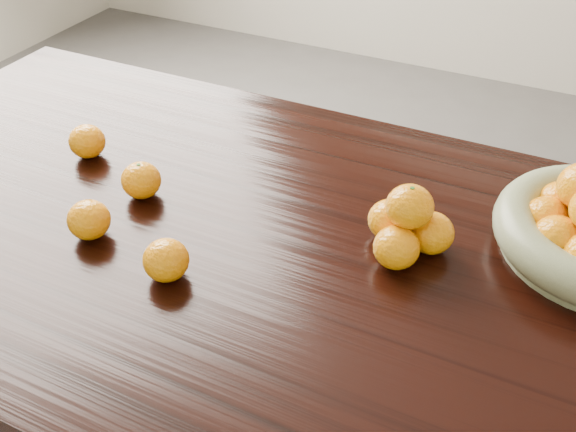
% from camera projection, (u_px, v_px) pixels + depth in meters
% --- Properties ---
extents(dining_table, '(2.00, 1.00, 0.75)m').
position_uv_depth(dining_table, '(277.00, 276.00, 1.21)').
color(dining_table, black).
rests_on(dining_table, ground).
extents(orange_pyramid, '(0.16, 0.15, 0.13)m').
position_uv_depth(orange_pyramid, '(407.00, 226.00, 1.11)').
color(orange_pyramid, '#FF9E07').
rests_on(orange_pyramid, dining_table).
extents(loose_orange_0, '(0.08, 0.08, 0.07)m').
position_uv_depth(loose_orange_0, '(141.00, 180.00, 1.25)').
color(loose_orange_0, '#FF9E07').
rests_on(loose_orange_0, dining_table).
extents(loose_orange_1, '(0.08, 0.08, 0.07)m').
position_uv_depth(loose_orange_1, '(89.00, 220.00, 1.15)').
color(loose_orange_1, '#FF9E07').
rests_on(loose_orange_1, dining_table).
extents(loose_orange_2, '(0.08, 0.08, 0.07)m').
position_uv_depth(loose_orange_2, '(166.00, 260.00, 1.06)').
color(loose_orange_2, '#FF9E07').
rests_on(loose_orange_2, dining_table).
extents(loose_orange_3, '(0.08, 0.08, 0.07)m').
position_uv_depth(loose_orange_3, '(87.00, 141.00, 1.37)').
color(loose_orange_3, '#FF9E07').
rests_on(loose_orange_3, dining_table).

